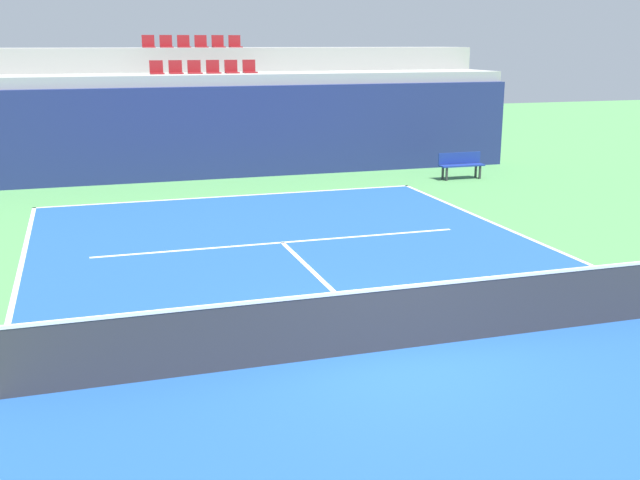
# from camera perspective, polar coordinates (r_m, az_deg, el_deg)

# --- Properties ---
(ground_plane) EXTENTS (80.00, 80.00, 0.00)m
(ground_plane) POSITION_cam_1_polar(r_m,az_deg,el_deg) (11.28, 5.55, -8.17)
(ground_plane) COLOR #4C8C4C
(court_surface) EXTENTS (11.00, 24.00, 0.01)m
(court_surface) POSITION_cam_1_polar(r_m,az_deg,el_deg) (11.28, 5.55, -8.15)
(court_surface) COLOR #1E4C99
(court_surface) RESTS_ON ground_plane
(baseline_far) EXTENTS (11.00, 0.10, 0.00)m
(baseline_far) POSITION_cam_1_polar(r_m,az_deg,el_deg) (22.32, -6.45, 3.28)
(baseline_far) COLOR white
(baseline_far) RESTS_ON court_surface
(service_line_far) EXTENTS (8.26, 0.10, 0.00)m
(service_line_far) POSITION_cam_1_polar(r_m,az_deg,el_deg) (17.04, -2.82, -0.19)
(service_line_far) COLOR white
(service_line_far) RESTS_ON court_surface
(centre_service_line) EXTENTS (0.10, 6.40, 0.00)m
(centre_service_line) POSITION_cam_1_polar(r_m,az_deg,el_deg) (14.09, 0.49, -3.35)
(centre_service_line) COLOR white
(centre_service_line) RESTS_ON court_surface
(back_wall) EXTENTS (20.97, 0.30, 2.96)m
(back_wall) POSITION_cam_1_polar(r_m,az_deg,el_deg) (25.16, -7.95, 7.89)
(back_wall) COLOR navy
(back_wall) RESTS_ON ground_plane
(stands_tier_lower) EXTENTS (20.97, 2.40, 3.32)m
(stands_tier_lower) POSITION_cam_1_polar(r_m,az_deg,el_deg) (26.47, -8.47, 8.58)
(stands_tier_lower) COLOR #9E9E99
(stands_tier_lower) RESTS_ON ground_plane
(stands_tier_upper) EXTENTS (20.97, 2.40, 4.14)m
(stands_tier_upper) POSITION_cam_1_polar(r_m,az_deg,el_deg) (28.79, -9.28, 9.85)
(stands_tier_upper) COLOR #9E9E99
(stands_tier_upper) RESTS_ON ground_plane
(seating_row_lower) EXTENTS (3.55, 0.44, 0.44)m
(seating_row_lower) POSITION_cam_1_polar(r_m,az_deg,el_deg) (26.44, -8.65, 12.45)
(seating_row_lower) COLOR maroon
(seating_row_lower) RESTS_ON stands_tier_lower
(seating_row_upper) EXTENTS (3.55, 0.44, 0.44)m
(seating_row_upper) POSITION_cam_1_polar(r_m,az_deg,el_deg) (28.80, -9.49, 14.22)
(seating_row_upper) COLOR maroon
(seating_row_upper) RESTS_ON stands_tier_upper
(tennis_net) EXTENTS (11.08, 0.08, 1.07)m
(tennis_net) POSITION_cam_1_polar(r_m,az_deg,el_deg) (11.09, 5.61, -5.75)
(tennis_net) COLOR black
(tennis_net) RESTS_ON court_surface
(player_bench) EXTENTS (1.50, 0.40, 0.85)m
(player_bench) POSITION_cam_1_polar(r_m,az_deg,el_deg) (25.44, 10.46, 5.65)
(player_bench) COLOR navy
(player_bench) RESTS_ON ground_plane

